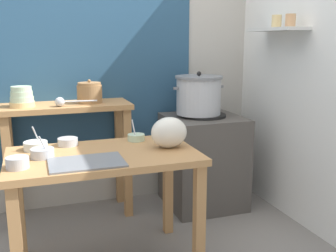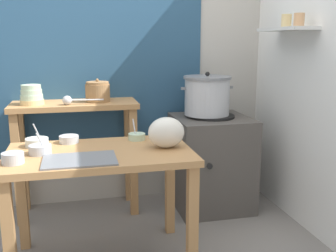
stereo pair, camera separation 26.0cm
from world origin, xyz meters
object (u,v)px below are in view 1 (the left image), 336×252
Objects in this scene: prep_bowl_3 at (36,145)px; steamer_pot at (199,95)px; serving_tray at (87,162)px; prep_bowl_2 at (42,153)px; bowl_stack_enamel at (22,97)px; clay_pot at (90,93)px; ladle at (62,102)px; stove_block at (203,161)px; prep_table at (104,171)px; plastic_bag at (169,132)px; prep_bowl_0 at (136,137)px; prep_bowl_4 at (17,162)px; back_shelf_table at (67,132)px; prep_bowl_1 at (68,141)px.

steamer_pot is at bearing 20.87° from prep_bowl_3.
prep_bowl_2 reaches higher than serving_tray.
clay_pot is at bearing 3.93° from bowl_stack_enamel.
steamer_pot is 1.43× the size of ladle.
steamer_pot is at bearing 153.38° from stove_block.
ladle is (-0.17, 0.68, 0.33)m from prep_table.
prep_table is at bearing -93.18° from clay_pot.
stove_block reaches higher than serving_tray.
plastic_bag is (0.36, -0.81, -0.16)m from clay_pot.
prep_bowl_3 is at bearing -177.77° from prep_bowl_0.
stove_block is 5.84× the size of prep_bowl_2.
prep_bowl_2 is at bearing 177.19° from prep_table.
ladle is 1.97× the size of prep_bowl_3.
prep_bowl_4 is (-0.35, 0.03, 0.03)m from serving_tray.
stove_block is 0.89m from prep_bowl_0.
serving_tray is at bearing -89.04° from back_shelf_table.
prep_bowl_2 is (-0.21, -0.78, 0.07)m from back_shelf_table.
prep_bowl_3 reaches higher than prep_table.
serving_tray is (-1.06, -0.84, 0.34)m from stove_block.
plastic_bag is at bearing -56.07° from back_shelf_table.
plastic_bag reaches higher than serving_tray.
clay_pot is 0.63× the size of ladle.
clay_pot is 1.52× the size of prep_bowl_1.
prep_bowl_0 reaches higher than serving_tray.
bowl_stack_enamel is 0.28m from ladle.
serving_tray is 1.77× the size of plastic_bag.
steamer_pot is 2.47× the size of bowl_stack_enamel.
prep_table is at bearing -59.83° from bowl_stack_enamel.
steamer_pot is (0.90, 0.69, 0.33)m from prep_table.
prep_table is 6.31× the size of bowl_stack_enamel.
prep_bowl_0 is at bearing 40.91° from prep_table.
prep_bowl_2 is at bearing -104.72° from back_shelf_table.
back_shelf_table is at bearing 124.57° from prep_bowl_0.
serving_tray is 2.61× the size of prep_bowl_3.
bowl_stack_enamel is at bearing 97.03° from prep_bowl_3.
steamer_pot is at bearing 0.26° from ladle.
steamer_pot reaches higher than stove_block.
back_shelf_table is 1.23× the size of stove_block.
serving_tray is (-0.16, -0.97, -0.25)m from clay_pot.
prep_bowl_3 is at bearing -125.02° from clay_pot.
prep_bowl_3 is (-0.24, -0.60, 0.07)m from back_shelf_table.
prep_bowl_0 is at bearing -147.15° from stove_block.
prep_bowl_3 is 1.30× the size of prep_bowl_4.
prep_table is 1.18m from steamer_pot.
ladle is 0.48m from prep_bowl_1.
steamer_pot reaches higher than back_shelf_table.
serving_tray is at bearing -86.35° from ladle.
prep_table is 8.80× the size of prep_bowl_1.
prep_bowl_3 is at bearing 124.53° from serving_tray.
back_shelf_table is 5.06× the size of clay_pot.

